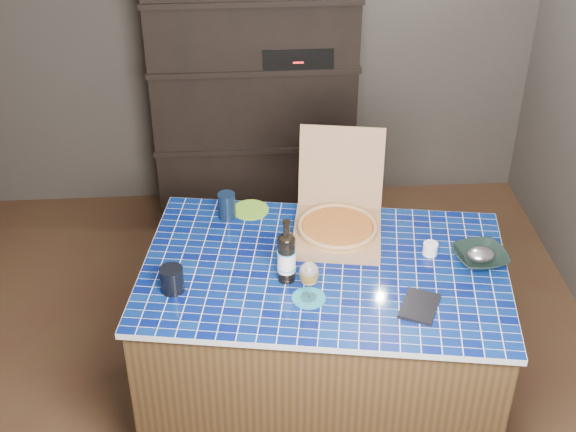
{
  "coord_description": "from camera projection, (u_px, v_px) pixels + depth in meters",
  "views": [
    {
      "loc": [
        -0.1,
        -2.89,
        2.88
      ],
      "look_at": [
        0.1,
        0.0,
        0.96
      ],
      "focal_mm": 50.0,
      "sensor_mm": 36.0,
      "label": 1
    }
  ],
  "objects": [
    {
      "name": "room",
      "position": [
        264.0,
        158.0,
        3.31
      ],
      "size": [
        3.5,
        3.5,
        3.5
      ],
      "color": "#4E3921",
      "rests_on": "ground"
    },
    {
      "name": "shelving_unit",
      "position": [
        254.0,
        82.0,
        4.77
      ],
      "size": [
        1.2,
        0.41,
        1.8
      ],
      "color": "black",
      "rests_on": "floor"
    },
    {
      "name": "kitchen_island",
      "position": [
        322.0,
        342.0,
        3.59
      ],
      "size": [
        1.67,
        1.21,
        0.84
      ],
      "rotation": [
        0.0,
        0.0,
        -0.16
      ],
      "color": "#4C331E",
      "rests_on": "floor"
    },
    {
      "name": "pizza_box",
      "position": [
        338.0,
        224.0,
        3.53
      ],
      "size": [
        0.45,
        0.52,
        0.42
      ],
      "rotation": [
        0.0,
        0.0,
        -0.17
      ],
      "color": "#91694A",
      "rests_on": "kitchen_island"
    },
    {
      "name": "mead_bottle",
      "position": [
        286.0,
        257.0,
        3.23
      ],
      "size": [
        0.08,
        0.08,
        0.29
      ],
      "color": "black",
      "rests_on": "kitchen_island"
    },
    {
      "name": "teal_trivet",
      "position": [
        309.0,
        298.0,
        3.19
      ],
      "size": [
        0.14,
        0.14,
        0.01
      ],
      "primitive_type": "cylinder",
      "color": "teal",
      "rests_on": "kitchen_island"
    },
    {
      "name": "wine_glass",
      "position": [
        309.0,
        274.0,
        3.12
      ],
      "size": [
        0.08,
        0.08,
        0.17
      ],
      "color": "white",
      "rests_on": "teal_trivet"
    },
    {
      "name": "tumbler",
      "position": [
        172.0,
        279.0,
        3.21
      ],
      "size": [
        0.1,
        0.1,
        0.11
      ],
      "primitive_type": "cylinder",
      "color": "black",
      "rests_on": "kitchen_island"
    },
    {
      "name": "dvd_case",
      "position": [
        420.0,
        306.0,
        3.14
      ],
      "size": [
        0.2,
        0.23,
        0.01
      ],
      "primitive_type": "cube",
      "rotation": [
        0.0,
        0.0,
        -0.43
      ],
      "color": "black",
      "rests_on": "kitchen_island"
    },
    {
      "name": "bowl",
      "position": [
        480.0,
        257.0,
        3.38
      ],
      "size": [
        0.25,
        0.25,
        0.05
      ],
      "primitive_type": "imported",
      "rotation": [
        0.0,
        0.0,
        0.15
      ],
      "color": "black",
      "rests_on": "kitchen_island"
    },
    {
      "name": "foil_contents",
      "position": [
        481.0,
        255.0,
        3.37
      ],
      "size": [
        0.12,
        0.1,
        0.05
      ],
      "primitive_type": "ellipsoid",
      "color": "silver",
      "rests_on": "bowl"
    },
    {
      "name": "white_jar",
      "position": [
        430.0,
        249.0,
        3.43
      ],
      "size": [
        0.06,
        0.06,
        0.05
      ],
      "primitive_type": "cylinder",
      "color": "white",
      "rests_on": "kitchen_island"
    },
    {
      "name": "navy_cup",
      "position": [
        227.0,
        206.0,
        3.65
      ],
      "size": [
        0.08,
        0.08,
        0.13
      ],
      "primitive_type": "cylinder",
      "color": "black",
      "rests_on": "kitchen_island"
    },
    {
      "name": "green_trivet",
      "position": [
        250.0,
        210.0,
        3.73
      ],
      "size": [
        0.17,
        0.17,
        0.01
      ],
      "primitive_type": "cylinder",
      "color": "#6FB025",
      "rests_on": "kitchen_island"
    }
  ]
}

